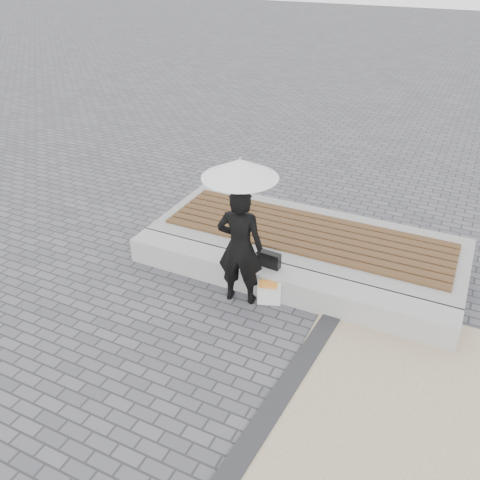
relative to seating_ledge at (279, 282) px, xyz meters
name	(u,v)px	position (x,y,z in m)	size (l,w,h in m)	color
ground	(231,363)	(0.00, -1.60, -0.20)	(80.00, 80.00, 0.00)	#505055
edging_band	(271,411)	(0.75, -2.10, -0.18)	(0.25, 5.20, 0.04)	#29292B
seating_ledge	(279,282)	(0.00, 0.00, 0.00)	(5.00, 0.45, 0.40)	#9A9A95
timber_platform	(307,244)	(0.00, 1.20, 0.00)	(5.00, 2.00, 0.40)	gray
timber_decking	(307,233)	(0.00, 1.20, 0.22)	(4.60, 1.40, 0.04)	brown
woman	(240,247)	(-0.47, -0.37, 0.69)	(0.65, 0.43, 1.78)	black
parasol	(240,168)	(-0.47, -0.37, 1.85)	(1.00, 1.00, 1.28)	#A3A3A8
handbag	(269,260)	(-0.19, 0.05, 0.32)	(0.33, 0.12, 0.24)	black
canvas_tote	(269,293)	(-0.05, -0.26, -0.03)	(0.33, 0.14, 0.35)	silver
magazine	(268,284)	(-0.05, -0.31, 0.15)	(0.27, 0.20, 0.01)	#D0472D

